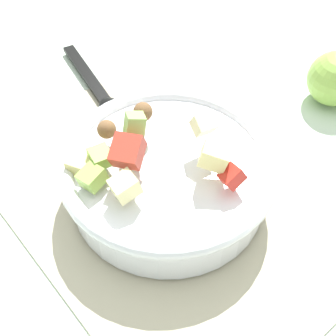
# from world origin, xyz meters

# --- Properties ---
(ground_plane) EXTENTS (2.40, 2.40, 0.00)m
(ground_plane) POSITION_xyz_m (0.00, 0.00, 0.00)
(ground_plane) COLOR silver
(placemat) EXTENTS (0.49, 0.36, 0.01)m
(placemat) POSITION_xyz_m (0.00, 0.00, 0.00)
(placemat) COLOR #BCB299
(placemat) RESTS_ON ground_plane
(salad_bowl) EXTENTS (0.26, 0.26, 0.12)m
(salad_bowl) POSITION_xyz_m (-0.00, -0.00, 0.05)
(salad_bowl) COLOR white
(salad_bowl) RESTS_ON placemat
(serving_spoon) EXTENTS (0.21, 0.07, 0.01)m
(serving_spoon) POSITION_xyz_m (-0.21, 0.04, 0.01)
(serving_spoon) COLOR black
(serving_spoon) RESTS_ON placemat
(whole_apple) EXTENTS (0.08, 0.08, 0.09)m
(whole_apple) POSITION_xyz_m (0.01, 0.31, 0.04)
(whole_apple) COLOR #8CB74C
(whole_apple) RESTS_ON ground_plane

